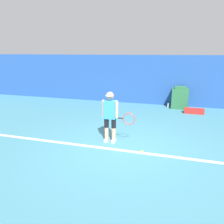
% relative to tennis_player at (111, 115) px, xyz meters
% --- Properties ---
extents(ground_plane, '(24.00, 24.00, 0.00)m').
position_rel_tennis_player_xyz_m(ground_plane, '(0.46, -0.30, -0.84)').
color(ground_plane, teal).
extents(back_wall, '(24.00, 0.10, 2.47)m').
position_rel_tennis_player_xyz_m(back_wall, '(0.46, 5.31, 0.40)').
color(back_wall, '#234C99').
rests_on(back_wall, ground_plane).
extents(court_baseline, '(21.60, 0.10, 0.01)m').
position_rel_tennis_player_xyz_m(court_baseline, '(0.46, -0.51, -0.83)').
color(court_baseline, white).
rests_on(court_baseline, ground_plane).
extents(tennis_player, '(0.98, 0.29, 1.52)m').
position_rel_tennis_player_xyz_m(tennis_player, '(0.00, 0.00, 0.00)').
color(tennis_player, tan).
rests_on(tennis_player, ground_plane).
extents(tennis_ball, '(0.07, 0.07, 0.07)m').
position_rel_tennis_player_xyz_m(tennis_ball, '(1.03, -0.48, -0.80)').
color(tennis_ball, '#D1E533').
rests_on(tennis_ball, ground_plane).
extents(covered_chair, '(0.75, 0.69, 1.03)m').
position_rel_tennis_player_xyz_m(covered_chair, '(1.99, 4.87, -0.34)').
color(covered_chair, '#28663D').
rests_on(covered_chair, ground_plane).
extents(equipment_bag, '(0.83, 0.31, 0.22)m').
position_rel_tennis_player_xyz_m(equipment_bag, '(2.61, 4.03, -0.73)').
color(equipment_bag, '#B2231E').
rests_on(equipment_bag, ground_plane).
extents(water_bottle, '(0.07, 0.07, 0.24)m').
position_rel_tennis_player_xyz_m(water_bottle, '(1.47, 4.79, -0.73)').
color(water_bottle, white).
rests_on(water_bottle, ground_plane).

